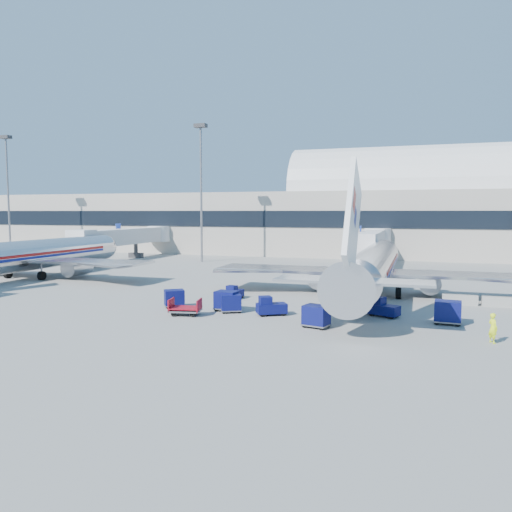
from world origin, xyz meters
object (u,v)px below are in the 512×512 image
(airliner_main, at_px, (372,267))
(barrier_near, at_px, (460,300))
(cart_solo_far, at_px, (448,312))
(cart_train_a, at_px, (231,303))
(cart_solo_near, at_px, (316,316))
(tug_left, at_px, (234,293))
(cart_train_c, at_px, (174,298))
(barrier_mid, at_px, (500,302))
(tug_lead, at_px, (270,307))
(airliner_mid, at_px, (30,255))
(tug_right, at_px, (383,308))
(mast_west, at_px, (201,172))
(cart_open_red, at_px, (186,309))
(jetbridge_mid, at_px, (129,237))
(mast_far_west, at_px, (7,177))
(ramp_worker, at_px, (493,328))
(jetbridge_near, at_px, (372,241))
(cart_train_b, at_px, (227,300))

(airliner_main, bearing_deg, barrier_near, -17.39)
(cart_solo_far, bearing_deg, cart_train_a, -172.87)
(barrier_near, distance_m, cart_solo_near, 16.55)
(tug_left, bearing_deg, cart_train_c, 159.17)
(barrier_mid, height_order, tug_lead, tug_lead)
(airliner_mid, height_order, cart_train_a, airliner_mid)
(cart_train_c, bearing_deg, tug_right, -29.80)
(mast_west, height_order, barrier_near, mast_west)
(mast_west, height_order, cart_open_red, mast_west)
(tug_lead, xyz_separation_m, cart_solo_near, (4.36, -3.07, 0.15))
(jetbridge_mid, relative_size, mast_far_west, 1.22)
(cart_solo_far, bearing_deg, mast_west, 138.81)
(mast_far_west, bearing_deg, tug_lead, -30.85)
(jetbridge_mid, distance_m, tug_lead, 53.80)
(ramp_worker, bearing_deg, jetbridge_mid, 18.95)
(jetbridge_near, distance_m, jetbridge_mid, 42.00)
(airliner_mid, height_order, jetbridge_mid, airliner_mid)
(cart_train_a, relative_size, cart_open_red, 0.78)
(tug_lead, bearing_deg, jetbridge_near, 52.51)
(tug_left, xyz_separation_m, cart_solo_far, (18.96, -5.14, 0.32))
(cart_solo_near, bearing_deg, tug_right, 66.41)
(airliner_main, relative_size, cart_open_red, 13.64)
(tug_right, xyz_separation_m, ramp_worker, (7.22, -6.12, 0.27))
(airliner_mid, relative_size, jetbridge_near, 1.35)
(mast_west, bearing_deg, barrier_mid, -34.14)
(jetbridge_mid, bearing_deg, airliner_mid, -84.78)
(airliner_mid, relative_size, ramp_worker, 19.20)
(cart_train_b, xyz_separation_m, ramp_worker, (19.92, -4.35, 0.07))
(jetbridge_mid, relative_size, cart_train_c, 12.57)
(mast_west, distance_m, cart_train_b, 43.96)
(jetbridge_mid, bearing_deg, ramp_worker, -38.37)
(tug_right, distance_m, cart_solo_far, 4.96)
(barrier_mid, relative_size, tug_left, 1.36)
(mast_west, distance_m, cart_open_red, 45.41)
(mast_west, height_order, ramp_worker, mast_west)
(mast_far_west, distance_m, cart_solo_far, 85.97)
(airliner_mid, height_order, barrier_near, airliner_mid)
(tug_left, relative_size, cart_train_b, 1.09)
(jetbridge_near, bearing_deg, tug_right, -83.43)
(airliner_mid, relative_size, cart_train_c, 17.03)
(tug_right, bearing_deg, tug_left, -171.23)
(mast_far_west, height_order, barrier_near, mast_far_west)
(mast_far_west, distance_m, ramp_worker, 90.26)
(cart_train_a, height_order, cart_train_b, cart_train_b)
(jetbridge_near, distance_m, barrier_near, 30.82)
(airliner_mid, xyz_separation_m, cart_solo_near, (39.44, -15.24, -2.06))
(cart_train_c, bearing_deg, mast_west, 75.45)
(barrier_mid, bearing_deg, mast_west, 145.86)
(mast_far_west, distance_m, tug_right, 81.21)
(barrier_near, distance_m, cart_train_c, 25.54)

